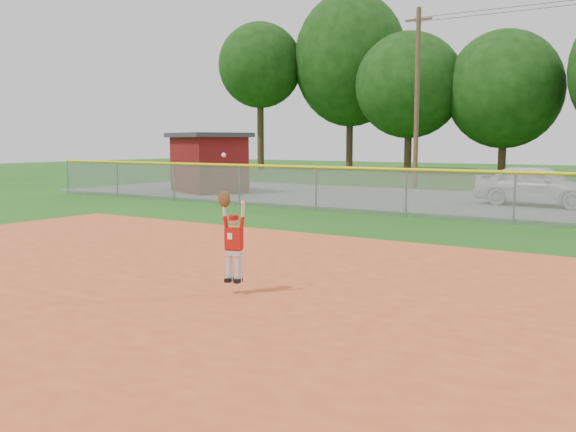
# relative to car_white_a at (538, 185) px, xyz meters

# --- Properties ---
(ground) EXTENTS (120.00, 120.00, 0.00)m
(ground) POSITION_rel_car_white_a_xyz_m (0.62, -15.70, -0.79)
(ground) COLOR #1B4E11
(ground) RESTS_ON ground
(clay_infield) EXTENTS (24.00, 16.00, 0.04)m
(clay_infield) POSITION_rel_car_white_a_xyz_m (0.62, -18.70, -0.77)
(clay_infield) COLOR #C44C23
(clay_infield) RESTS_ON ground
(parking_strip) EXTENTS (44.00, 10.00, 0.03)m
(parking_strip) POSITION_rel_car_white_a_xyz_m (0.62, 0.30, -0.77)
(parking_strip) COLOR #65625E
(parking_strip) RESTS_ON ground
(car_white_a) EXTENTS (4.60, 2.20, 1.52)m
(car_white_a) POSITION_rel_car_white_a_xyz_m (0.00, 0.00, 0.00)
(car_white_a) COLOR white
(car_white_a) RESTS_ON parking_strip
(utility_shed) EXTENTS (4.54, 4.12, 2.78)m
(utility_shed) POSITION_rel_car_white_a_xyz_m (-14.29, -1.74, 0.63)
(utility_shed) COLOR #590D0C
(utility_shed) RESTS_ON ground
(outfield_fence) EXTENTS (40.06, 0.10, 1.55)m
(outfield_fence) POSITION_rel_car_white_a_xyz_m (0.62, -5.70, 0.09)
(outfield_fence) COLOR gray
(outfield_fence) RESTS_ON ground
(ballplayer) EXTENTS (0.47, 0.24, 1.99)m
(ballplayer) POSITION_rel_car_white_a_xyz_m (-0.74, -16.95, 0.13)
(ballplayer) COLOR silver
(ballplayer) RESTS_ON ground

